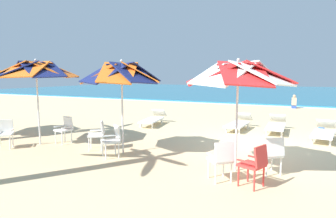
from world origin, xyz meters
The scene contains 19 objects.
ground_plane centered at (0.00, 0.00, 0.00)m, with size 80.00×80.00×0.00m, color beige.
sea centered at (0.00, 30.58, 0.05)m, with size 80.00×36.00×0.10m, color teal.
surf_foam centered at (0.00, 12.28, 0.01)m, with size 80.00×0.70×0.01m, color white.
beach_umbrella_0 centered at (-0.16, -2.83, 2.23)m, with size 2.49×2.49×2.59m.
plastic_chair_0 centered at (0.38, -3.65, 0.50)m, with size 0.60×0.57×0.87m.
plastic_chair_1 centered at (-0.30, -3.61, 0.50)m, with size 0.63×0.63×0.87m.
plastic_chair_2 centered at (0.61, -2.74, 0.50)m, with size 0.62×0.63×0.87m.
beach_umbrella_1 centered at (-3.38, -2.65, 2.25)m, with size 2.30×2.30×2.65m.
plastic_chair_3 centered at (-3.42, -3.07, 0.50)m, with size 0.63×0.63×0.87m.
plastic_chair_4 centered at (-4.27, -2.64, 0.50)m, with size 0.62×0.61×0.87m.
beach_umbrella_2 centered at (-6.38, -2.92, 2.37)m, with size 2.56×2.56×2.72m.
plastic_chair_5 centered at (-6.97, -3.68, 0.50)m, with size 0.63×0.63×0.87m.
plastic_chair_6 centered at (-5.79, -2.42, 0.50)m, with size 0.50×0.53×0.87m.
sun_lounger_0 centered at (1.95, 1.63, 0.28)m, with size 0.93×2.21×0.62m.
sun_lounger_1 centered at (0.36, 2.39, 0.28)m, with size 0.65×2.15×0.62m.
sun_lounger_2 centered at (-1.05, 2.27, 0.28)m, with size 0.80×2.19×0.62m.
sun_lounger_3 centered at (-4.76, 1.80, 0.28)m, with size 0.93×2.21×0.62m.
beach_ball centered at (1.96, 2.93, 0.13)m, with size 0.26×0.26×0.26m, color blue.
beachgoer_seated centered at (0.85, 11.51, 0.29)m, with size 0.30×0.93×0.92m.
Camera 1 is at (1.09, -9.26, 2.22)m, focal length 30.20 mm.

